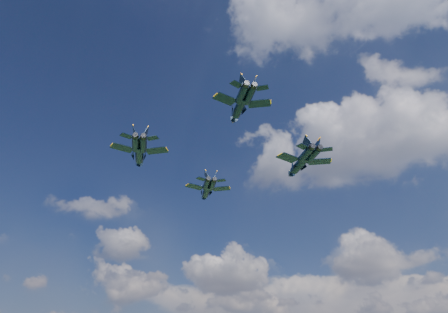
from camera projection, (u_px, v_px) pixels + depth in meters
jet_lead at (207, 191)px, 114.43m from camera, size 12.83×13.83×3.63m
jet_left at (139, 154)px, 95.58m from camera, size 13.36×14.62×3.82m
jet_right at (299, 165)px, 104.91m from camera, size 15.58×15.63×4.25m
jet_slot at (239, 108)px, 82.94m from camera, size 12.55×12.89×3.46m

